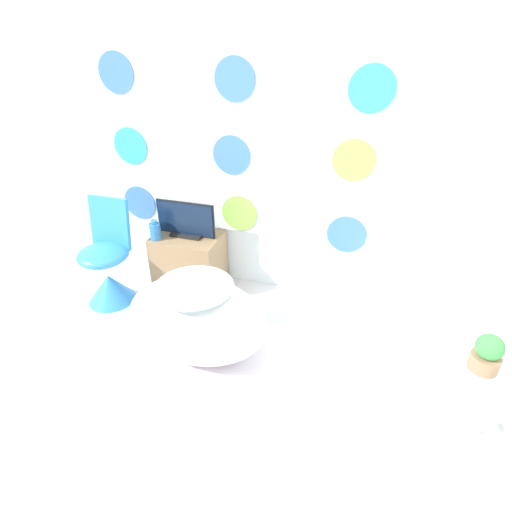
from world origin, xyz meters
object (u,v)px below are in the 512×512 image
object	(u,v)px
bathtub	(197,319)
potted_plant_left	(487,354)
chair	(108,271)
vase	(155,231)
tv	(186,221)

from	to	relation	value
bathtub	potted_plant_left	bearing A→B (deg)	-9.69
bathtub	chair	bearing A→B (deg)	159.46
bathtub	potted_plant_left	xyz separation A→B (m)	(1.61, -0.27, 0.40)
bathtub	chair	size ratio (longest dim) A/B	1.14
vase	potted_plant_left	world-z (taller)	potted_plant_left
chair	tv	xyz separation A→B (m)	(0.54, 0.38, 0.35)
bathtub	tv	world-z (taller)	tv
chair	tv	bearing A→B (deg)	34.86
chair	potted_plant_left	world-z (taller)	chair
vase	potted_plant_left	distance (m)	2.40
chair	tv	world-z (taller)	chair
chair	vase	bearing A→B (deg)	37.32
tv	potted_plant_left	xyz separation A→B (m)	(2.02, -1.01, 0.06)
bathtub	potted_plant_left	distance (m)	1.68
chair	potted_plant_left	xyz separation A→B (m)	(2.56, -0.63, 0.41)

